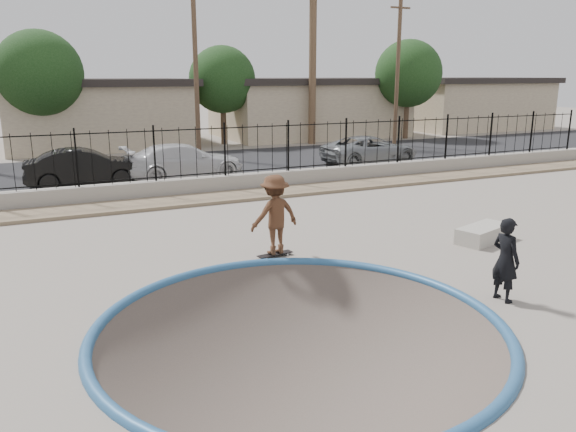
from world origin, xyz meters
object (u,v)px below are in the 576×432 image
(videographer, at_px, (506,260))
(skater, at_px, (275,219))
(car_d, at_px, (370,150))
(concrete_ledge, at_px, (483,234))
(skateboard, at_px, (275,254))
(car_c, at_px, (184,161))
(car_b, at_px, (85,167))

(videographer, bearing_deg, skater, 30.55)
(videographer, relative_size, car_d, 0.34)
(concrete_ledge, bearing_deg, car_d, 70.21)
(skateboard, bearing_deg, videographer, -64.59)
(skateboard, bearing_deg, car_c, 77.41)
(videographer, distance_m, concrete_ledge, 4.01)
(skateboard, bearing_deg, skater, -72.50)
(videographer, xyz_separation_m, car_b, (-6.01, 14.91, -0.06))
(skateboard, bearing_deg, car_b, 97.26)
(car_b, height_order, car_d, car_b)
(skateboard, height_order, car_b, car_b)
(skater, bearing_deg, car_c, -100.46)
(videographer, bearing_deg, car_d, -28.10)
(concrete_ledge, bearing_deg, car_b, 125.66)
(videographer, bearing_deg, car_b, 18.03)
(concrete_ledge, bearing_deg, skateboard, 168.65)
(skater, xyz_separation_m, videographer, (2.87, -4.17, -0.12))
(car_c, bearing_deg, concrete_ledge, -160.21)
(skater, height_order, skateboard, skater)
(concrete_ledge, xyz_separation_m, car_d, (4.31, 11.97, 0.49))
(skater, xyz_separation_m, concrete_ledge, (5.33, -1.07, -0.72))
(car_b, relative_size, car_c, 0.89)
(videographer, height_order, car_b, videographer)
(skateboard, distance_m, car_b, 11.21)
(concrete_ledge, distance_m, car_d, 12.74)
(car_b, bearing_deg, car_c, -88.19)
(skateboard, height_order, concrete_ledge, concrete_ledge)
(skater, bearing_deg, videographer, 117.54)
(skateboard, relative_size, car_b, 0.21)
(skateboard, height_order, videographer, videographer)
(skater, relative_size, videographer, 1.15)
(videographer, height_order, car_d, videographer)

